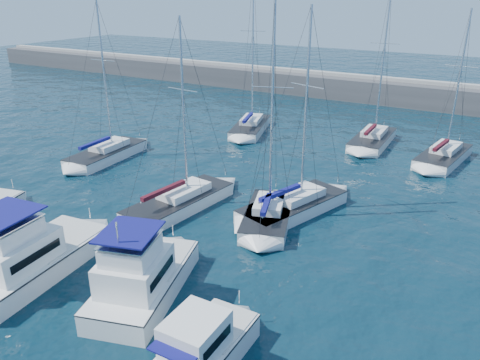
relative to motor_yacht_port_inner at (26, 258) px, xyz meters
The scene contains 12 objects.
ground 6.20m from the motor_yacht_port_inner, 19.45° to the left, with size 220.00×220.00×0.00m, color black.
breakwater 54.34m from the motor_yacht_port_inner, 83.92° to the left, with size 160.00×6.00×4.45m.
motor_yacht_port_inner is the anchor object (origin of this frame).
motor_yacht_stbd_inner 7.00m from the motor_yacht_port_inner, 13.91° to the left, with size 5.50×8.31×4.69m.
motor_yacht_stbd_outer 12.26m from the motor_yacht_port_inner, ahead, with size 2.58×5.42×3.20m.
sailboat_mid_a 19.43m from the motor_yacht_port_inner, 122.40° to the left, with size 3.51×8.41×14.39m.
sailboat_mid_b 11.40m from the motor_yacht_port_inner, 79.68° to the left, with size 4.14×9.14×13.64m.
sailboat_mid_c 15.12m from the motor_yacht_port_inner, 55.21° to the left, with size 5.04×7.47×14.66m.
sailboat_mid_d 17.54m from the motor_yacht_port_inner, 57.44° to the left, with size 5.65×9.06×14.33m.
sailboat_back_a 31.37m from the motor_yacht_port_inner, 95.84° to the left, with size 5.33×8.97×17.29m.
sailboat_back_b 34.81m from the motor_yacht_port_inner, 73.40° to the left, with size 3.37×8.28×16.03m.
sailboat_back_c 35.82m from the motor_yacht_port_inner, 61.59° to the left, with size 4.26×8.48×13.73m.
Camera 1 is at (15.57, -15.23, 14.85)m, focal length 35.00 mm.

